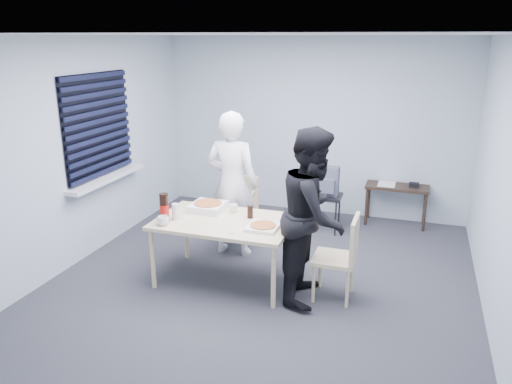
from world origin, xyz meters
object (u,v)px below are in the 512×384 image
(side_table, at_px, (397,191))
(soda_bottle, at_px, (164,208))
(dining_table, at_px, (225,225))
(person_white, at_px, (232,184))
(chair_far, at_px, (240,206))
(chair_right, at_px, (343,252))
(mug_b, at_px, (233,208))
(mug_a, at_px, (163,221))
(person_black, at_px, (313,215))
(backpack, at_px, (328,181))
(stool, at_px, (327,203))

(side_table, height_order, soda_bottle, soda_bottle)
(dining_table, relative_size, person_white, 0.82)
(chair_far, xyz_separation_m, side_table, (1.87, 1.34, -0.01))
(chair_far, xyz_separation_m, chair_right, (1.47, -1.02, 0.00))
(person_white, relative_size, soda_bottle, 5.78)
(chair_right, relative_size, soda_bottle, 2.91)
(side_table, relative_size, mug_b, 8.67)
(chair_right, xyz_separation_m, mug_a, (-1.83, -0.33, 0.24))
(chair_right, bearing_deg, side_table, 80.55)
(person_black, relative_size, soda_bottle, 5.78)
(chair_far, xyz_separation_m, soda_bottle, (-0.40, -1.25, 0.34))
(dining_table, bearing_deg, mug_b, 89.78)
(backpack, xyz_separation_m, mug_a, (-1.33, -2.13, 0.04))
(side_table, height_order, stool, side_table)
(dining_table, distance_m, chair_far, 1.05)
(person_black, bearing_deg, side_table, -16.37)
(chair_right, xyz_separation_m, stool, (-0.49, 1.81, -0.10))
(chair_right, relative_size, backpack, 2.23)
(chair_right, bearing_deg, mug_b, 168.28)
(mug_a, distance_m, mug_b, 0.82)
(person_black, distance_m, soda_bottle, 1.57)
(chair_right, relative_size, stool, 1.71)
(dining_table, xyz_separation_m, chair_right, (1.28, 0.00, -0.13))
(backpack, height_order, mug_b, backpack)
(backpack, bearing_deg, person_black, -89.53)
(dining_table, height_order, chair_far, chair_far)
(mug_a, bearing_deg, chair_right, 10.39)
(chair_far, relative_size, person_white, 0.50)
(backpack, bearing_deg, mug_a, -127.29)
(mug_b, bearing_deg, chair_right, -11.72)
(side_table, xyz_separation_m, stool, (-0.89, -0.56, -0.09))
(dining_table, xyz_separation_m, person_white, (-0.19, 0.73, 0.24))
(chair_far, height_order, side_table, chair_far)
(dining_table, xyz_separation_m, person_black, (0.97, -0.03, 0.24))
(person_black, bearing_deg, soda_bottle, 97.09)
(chair_right, distance_m, soda_bottle, 1.91)
(side_table, relative_size, mug_a, 7.05)
(stool, bearing_deg, dining_table, -113.39)
(person_white, bearing_deg, chair_right, 153.61)
(stool, bearing_deg, backpack, -90.00)
(stool, height_order, backpack, backpack)
(backpack, bearing_deg, stool, 84.76)
(dining_table, height_order, backpack, backpack)
(stool, bearing_deg, chair_far, -141.26)
(mug_b, distance_m, soda_bottle, 0.77)
(chair_right, bearing_deg, dining_table, -179.95)
(chair_far, distance_m, soda_bottle, 1.35)
(person_black, bearing_deg, backpack, 5.71)
(chair_far, distance_m, person_white, 0.48)
(person_white, height_order, backpack, person_white)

